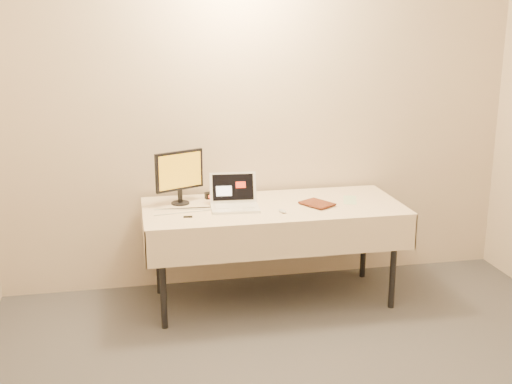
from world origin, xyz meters
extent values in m
cube|color=beige|center=(0.00, 2.50, 1.35)|extent=(4.00, 0.10, 2.70)
cylinder|color=black|center=(-0.82, 1.75, 0.34)|extent=(0.04, 0.04, 0.69)
cylinder|color=black|center=(0.82, 1.75, 0.34)|extent=(0.04, 0.04, 0.69)
cylinder|color=black|center=(-0.82, 2.34, 0.34)|extent=(0.04, 0.04, 0.69)
cylinder|color=black|center=(0.82, 2.34, 0.34)|extent=(0.04, 0.04, 0.69)
cube|color=gray|center=(0.00, 2.04, 0.71)|extent=(1.80, 0.75, 0.04)
cube|color=beige|center=(0.00, 2.04, 0.73)|extent=(1.86, 0.81, 0.01)
cube|color=beige|center=(0.00, 1.64, 0.60)|extent=(1.86, 0.01, 0.25)
cube|color=beige|center=(0.00, 2.45, 0.60)|extent=(1.86, 0.01, 0.25)
cube|color=beige|center=(-0.93, 2.04, 0.60)|extent=(0.01, 0.81, 0.25)
cube|color=beige|center=(0.93, 2.04, 0.60)|extent=(0.01, 0.81, 0.25)
cube|color=white|center=(-0.29, 2.00, 0.75)|extent=(0.35, 0.26, 0.02)
cube|color=white|center=(-0.28, 2.15, 0.86)|extent=(0.34, 0.10, 0.21)
cube|color=black|center=(-0.28, 2.15, 0.86)|extent=(0.30, 0.07, 0.18)
cylinder|color=black|center=(-0.65, 2.22, 0.74)|extent=(0.18, 0.18, 0.01)
cube|color=black|center=(-0.65, 2.22, 0.80)|extent=(0.03, 0.03, 0.09)
cube|color=black|center=(-0.65, 2.22, 0.99)|extent=(0.35, 0.18, 0.28)
cube|color=gold|center=(-0.65, 2.22, 0.99)|extent=(0.31, 0.15, 0.25)
imported|color=#8E3719|center=(0.24, 1.94, 0.85)|extent=(0.15, 0.10, 0.22)
cube|color=black|center=(-0.40, 2.32, 0.76)|extent=(0.12, 0.07, 0.05)
cube|color=#FF360C|center=(-0.40, 2.29, 0.76)|extent=(0.08, 0.02, 0.02)
ellipsoid|color=silver|center=(0.02, 1.86, 0.75)|extent=(0.07, 0.09, 0.02)
cube|color=#BADCAF|center=(0.59, 2.07, 0.74)|extent=(0.17, 0.26, 0.00)
cube|color=black|center=(-0.63, 1.87, 0.74)|extent=(0.06, 0.03, 0.01)
camera|label=1|loc=(-0.99, -2.27, 2.04)|focal=45.00mm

